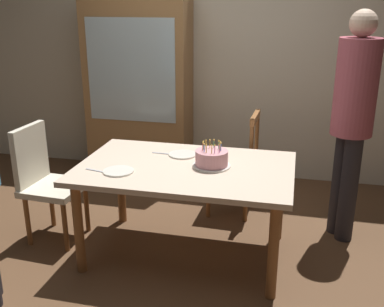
{
  "coord_description": "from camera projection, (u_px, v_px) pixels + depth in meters",
  "views": [
    {
      "loc": [
        0.76,
        -3.02,
        1.9
      ],
      "look_at": [
        0.05,
        0.0,
        0.83
      ],
      "focal_mm": 42.41,
      "sensor_mm": 36.0,
      "label": 1
    }
  ],
  "objects": [
    {
      "name": "chair_spindle_back",
      "position": [
        234.0,
        165.0,
        4.12
      ],
      "size": [
        0.45,
        0.45,
        0.95
      ],
      "color": "tan",
      "rests_on": "ground"
    },
    {
      "name": "plate_far_side",
      "position": [
        183.0,
        154.0,
        3.55
      ],
      "size": [
        0.22,
        0.22,
        0.01
      ],
      "primitive_type": "cylinder",
      "color": "silver",
      "rests_on": "dining_table"
    },
    {
      "name": "china_cabinet",
      "position": [
        139.0,
        91.0,
        4.89
      ],
      "size": [
        1.1,
        0.45,
        1.9
      ],
      "color": "#9E7042",
      "rests_on": "ground"
    },
    {
      "name": "chair_upholstered",
      "position": [
        45.0,
        177.0,
        3.65
      ],
      "size": [
        0.47,
        0.46,
        0.95
      ],
      "color": "beige",
      "rests_on": "ground"
    },
    {
      "name": "plate_near_celebrant",
      "position": [
        118.0,
        171.0,
        3.21
      ],
      "size": [
        0.22,
        0.22,
        0.01
      ],
      "primitive_type": "cylinder",
      "color": "silver",
      "rests_on": "dining_table"
    },
    {
      "name": "fork_far_side",
      "position": [
        163.0,
        153.0,
        3.59
      ],
      "size": [
        0.18,
        0.02,
        0.01
      ],
      "primitive_type": "cube",
      "rotation": [
        0.0,
        0.0,
        -0.04
      ],
      "color": "silver",
      "rests_on": "dining_table"
    },
    {
      "name": "fork_near_celebrant",
      "position": [
        96.0,
        171.0,
        3.23
      ],
      "size": [
        0.18,
        0.06,
        0.01
      ],
      "primitive_type": "cube",
      "rotation": [
        0.0,
        0.0,
        -0.22
      ],
      "color": "silver",
      "rests_on": "dining_table"
    },
    {
      "name": "dining_table",
      "position": [
        185.0,
        177.0,
        3.36
      ],
      "size": [
        1.57,
        1.01,
        0.73
      ],
      "color": "beige",
      "rests_on": "ground"
    },
    {
      "name": "person_guest",
      "position": [
        353.0,
        114.0,
        3.5
      ],
      "size": [
        0.32,
        0.32,
        1.83
      ],
      "color": "#262328",
      "rests_on": "ground"
    },
    {
      "name": "ground",
      "position": [
        186.0,
        253.0,
        3.57
      ],
      "size": [
        6.4,
        6.4,
        0.0
      ],
      "primitive_type": "plane",
      "color": "brown"
    },
    {
      "name": "back_wall",
      "position": [
        227.0,
        57.0,
        4.85
      ],
      "size": [
        6.4,
        0.1,
        2.6
      ],
      "primitive_type": "cube",
      "color": "beige",
      "rests_on": "ground"
    },
    {
      "name": "birthday_cake",
      "position": [
        212.0,
        159.0,
        3.3
      ],
      "size": [
        0.28,
        0.28,
        0.19
      ],
      "color": "silver",
      "rests_on": "dining_table"
    }
  ]
}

